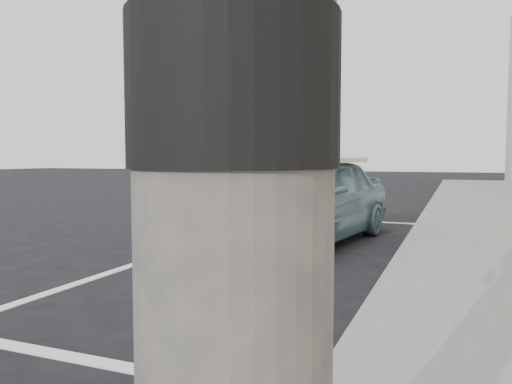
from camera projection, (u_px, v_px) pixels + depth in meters
ground at (89, 325)px, 3.54m from camera, size 80.00×80.00×0.00m
pline_rear at (99, 362)px, 2.89m from camera, size 3.00×0.12×0.01m
pline_front at (347, 221)px, 9.37m from camera, size 3.00×0.12×0.01m
pline_side at (189, 246)px, 6.65m from camera, size 0.12×7.00×0.01m
retro_coupe at (309, 198)px, 7.03m from camera, size 1.94×3.75×1.22m
cat at (243, 253)px, 5.60m from camera, size 0.23×0.48×0.26m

